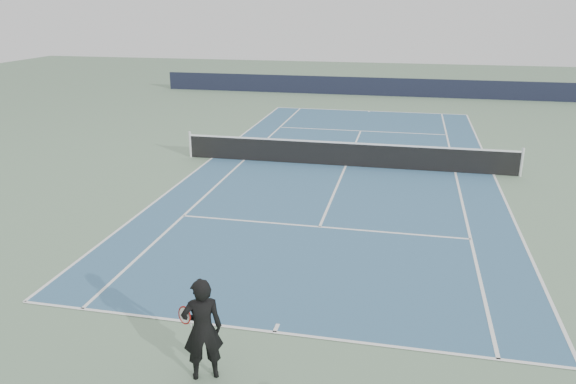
# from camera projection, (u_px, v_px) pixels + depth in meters

# --- Properties ---
(ground) EXTENTS (80.00, 80.00, 0.00)m
(ground) POSITION_uv_depth(u_px,v_px,m) (346.00, 166.00, 21.83)
(ground) COLOR slate
(court_surface) EXTENTS (10.97, 23.77, 0.01)m
(court_surface) POSITION_uv_depth(u_px,v_px,m) (346.00, 166.00, 21.83)
(court_surface) COLOR #355D7E
(court_surface) RESTS_ON ground
(tennis_net) EXTENTS (12.90, 0.10, 1.07)m
(tennis_net) POSITION_uv_depth(u_px,v_px,m) (346.00, 154.00, 21.67)
(tennis_net) COLOR silver
(tennis_net) RESTS_ON ground
(windscreen_far) EXTENTS (30.00, 0.25, 1.20)m
(windscreen_far) POSITION_uv_depth(u_px,v_px,m) (376.00, 87.00, 38.20)
(windscreen_far) COLOR black
(windscreen_far) RESTS_ON ground
(tennis_player) EXTENTS (0.87, 0.75, 1.85)m
(tennis_player) POSITION_uv_depth(u_px,v_px,m) (202.00, 329.00, 9.28)
(tennis_player) COLOR black
(tennis_player) RESTS_ON ground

